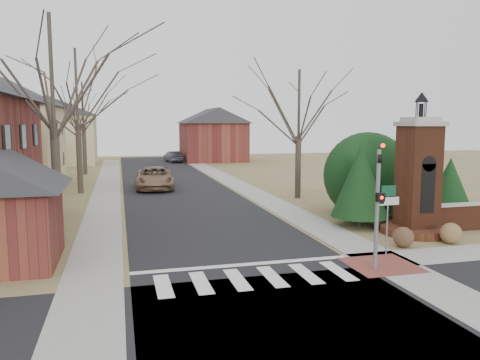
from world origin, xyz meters
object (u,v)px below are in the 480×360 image
object	(u,v)px
pickup_truck	(155,178)
brick_gate_monument	(418,187)
traffic_signal_pole	(378,197)
sign_post	(388,206)
distant_car	(173,157)

from	to	relation	value
pickup_truck	brick_gate_monument	bearing A→B (deg)	-56.39
traffic_signal_pole	sign_post	size ratio (longest dim) A/B	1.64
distant_car	pickup_truck	bearing A→B (deg)	70.81
traffic_signal_pole	distant_car	distance (m)	46.68
traffic_signal_pole	sign_post	world-z (taller)	traffic_signal_pole
sign_post	pickup_truck	distance (m)	22.16
traffic_signal_pole	pickup_truck	world-z (taller)	traffic_signal_pole
sign_post	pickup_truck	xyz separation A→B (m)	(-7.19, 20.93, -1.11)
distant_car	traffic_signal_pole	bearing A→B (deg)	82.71
sign_post	brick_gate_monument	world-z (taller)	brick_gate_monument
traffic_signal_pole	distant_car	size ratio (longest dim) A/B	1.05
traffic_signal_pole	sign_post	distance (m)	2.02
brick_gate_monument	distant_car	bearing A→B (deg)	98.63
traffic_signal_pole	brick_gate_monument	size ratio (longest dim) A/B	0.69
traffic_signal_pole	distant_car	bearing A→B (deg)	92.09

